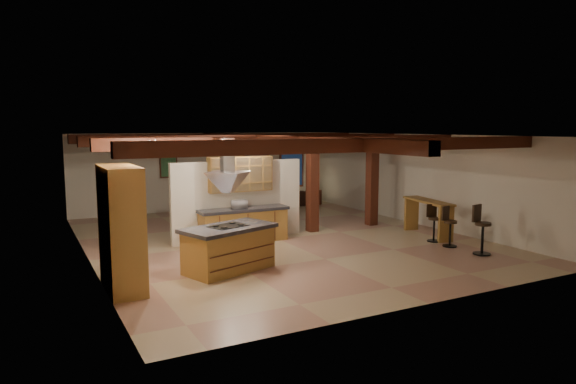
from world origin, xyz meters
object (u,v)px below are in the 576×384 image
at_px(dining_table, 222,213).
at_px(bar_counter, 428,212).
at_px(kitchen_island, 229,248).
at_px(sofa, 285,198).

height_order(dining_table, bar_counter, bar_counter).
relative_size(kitchen_island, dining_table, 1.31).
bearing_deg(kitchen_island, sofa, 55.17).
relative_size(dining_table, sofa, 0.85).
height_order(kitchen_island, sofa, kitchen_island).
xyz_separation_m(kitchen_island, dining_table, (1.94, 5.58, -0.20)).
xyz_separation_m(dining_table, sofa, (3.51, 2.25, -0.01)).
bearing_deg(dining_table, kitchen_island, -118.21).
bearing_deg(kitchen_island, dining_table, 70.84).
xyz_separation_m(dining_table, bar_counter, (4.46, -4.86, 0.40)).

